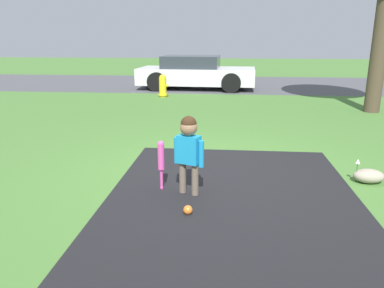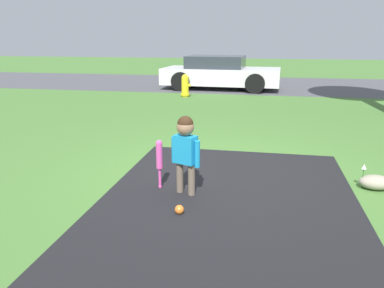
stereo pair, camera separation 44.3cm
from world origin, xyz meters
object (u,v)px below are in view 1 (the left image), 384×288
child (189,144)px  sports_ball (188,210)px  fire_hydrant (163,86)px  parked_car (196,73)px  baseball_bat (161,158)px

child → sports_ball: size_ratio=9.60×
child → fire_hydrant: size_ratio=1.35×
sports_ball → parked_car: parked_car is taller
sports_ball → fire_hydrant: (-1.67, 8.11, 0.30)m
child → parked_car: parked_car is taller
baseball_bat → fire_hydrant: (-1.27, 7.46, -0.05)m
sports_ball → fire_hydrant: size_ratio=0.14×
child → sports_ball: child is taller
baseball_bat → child: bearing=-16.5°
child → parked_car: size_ratio=0.22×
child → baseball_bat: (-0.35, 0.10, -0.22)m
sports_ball → baseball_bat: bearing=121.4°
child → fire_hydrant: bearing=124.0°
parked_car → child: bearing=-82.9°
parked_car → fire_hydrant: bearing=-109.4°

